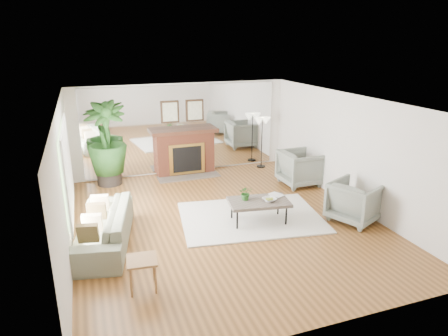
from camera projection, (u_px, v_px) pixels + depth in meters
name	position (u px, v px, depth m)	size (l,w,h in m)	color
ground	(224.00, 220.00, 8.38)	(7.00, 7.00, 0.00)	brown
wall_left	(65.00, 181.00, 7.04)	(0.02, 7.00, 2.50)	silver
wall_right	(350.00, 150.00, 8.95)	(0.02, 7.00, 2.50)	silver
wall_back	(183.00, 129.00, 11.12)	(6.00, 0.02, 2.50)	silver
mirror_panel	(183.00, 129.00, 11.10)	(5.40, 0.04, 2.40)	silver
window_panel	(67.00, 169.00, 7.38)	(0.04, 2.40, 1.50)	#B2E09E
fireplace	(185.00, 151.00, 11.10)	(1.85, 0.83, 2.05)	brown
area_rug	(251.00, 217.00, 8.50)	(2.93, 2.09, 0.03)	silver
coffee_table	(259.00, 202.00, 8.16)	(1.31, 0.89, 0.49)	#594F46
sofa	(102.00, 227.00, 7.33)	(2.34, 0.91, 0.68)	gray
armchair_back	(300.00, 168.00, 10.34)	(0.96, 0.99, 0.90)	gray
armchair_front	(355.00, 201.00, 8.27)	(0.91, 0.94, 0.85)	gray
side_table	(142.00, 264.00, 5.98)	(0.49, 0.49, 0.51)	olive
potted_ficus	(106.00, 141.00, 10.14)	(1.21, 1.21, 2.15)	black
floor_lamp	(262.00, 125.00, 11.49)	(0.48, 0.27, 1.49)	black
tabletop_plant	(246.00, 193.00, 8.14)	(0.27, 0.24, 0.31)	#2B5B21
fruit_bowl	(269.00, 199.00, 8.12)	(0.27, 0.27, 0.07)	olive
book	(273.00, 196.00, 8.35)	(0.21, 0.29, 0.02)	olive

